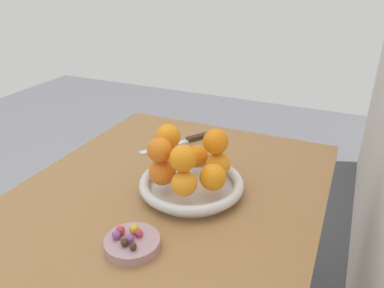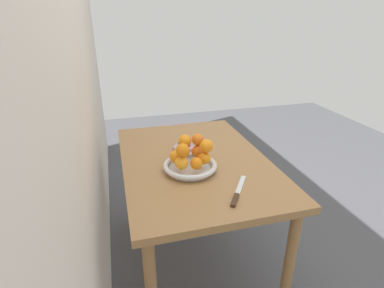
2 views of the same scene
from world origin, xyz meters
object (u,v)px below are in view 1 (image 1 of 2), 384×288
at_px(orange_7, 216,142).
at_px(candy_ball_5, 139,233).
at_px(orange_0, 197,156).
at_px(orange_8, 168,136).
at_px(candy_ball_2, 116,235).
at_px(candy_ball_3, 133,247).
at_px(fruit_bowl, 192,185).
at_px(orange_5, 218,164).
at_px(dining_table, 152,240).
at_px(candy_dish, 132,244).
at_px(orange_1, 172,159).
at_px(candy_ball_1, 125,242).
at_px(candy_ball_6, 130,239).
at_px(knife, 183,142).
at_px(orange_4, 213,177).
at_px(orange_3, 184,183).
at_px(candy_ball_0, 121,231).
at_px(orange_9, 183,158).
at_px(candy_ball_4, 134,229).
at_px(orange_6, 158,150).
at_px(orange_2, 162,172).

xyz_separation_m(orange_7, candy_ball_5, (0.27, -0.06, -0.10)).
distance_m(orange_0, orange_8, 0.10).
height_order(candy_ball_2, candy_ball_3, candy_ball_2).
xyz_separation_m(fruit_bowl, orange_7, (-0.04, 0.05, 0.11)).
bearing_deg(orange_5, dining_table, -34.31).
distance_m(candy_dish, orange_1, 0.27).
relative_size(orange_5, candy_ball_1, 3.79).
height_order(fruit_bowl, orange_0, orange_0).
height_order(orange_8, candy_ball_6, orange_8).
height_order(orange_8, candy_ball_5, orange_8).
bearing_deg(knife, candy_ball_5, 14.85).
height_order(candy_ball_1, candy_ball_6, candy_ball_6).
height_order(orange_4, knife, orange_4).
relative_size(orange_3, orange_7, 0.96).
distance_m(candy_ball_1, candy_ball_2, 0.03).
bearing_deg(candy_ball_0, candy_dish, 80.70).
bearing_deg(candy_ball_2, candy_ball_3, 73.90).
bearing_deg(orange_9, candy_ball_4, -14.76).
relative_size(orange_4, orange_8, 1.01).
distance_m(candy_dish, candy_ball_5, 0.03).
relative_size(orange_6, candy_ball_2, 3.28).
distance_m(orange_1, orange_6, 0.11).
relative_size(orange_3, orange_8, 0.95).
bearing_deg(orange_5, orange_4, 9.51).
height_order(orange_2, knife, orange_2).
distance_m(orange_5, candy_ball_2, 0.32).
bearing_deg(orange_8, candy_ball_6, 10.66).
height_order(orange_0, candy_ball_5, orange_0).
distance_m(dining_table, orange_0, 0.24).
relative_size(orange_0, orange_5, 0.94).
distance_m(fruit_bowl, candy_ball_6, 0.25).
relative_size(orange_8, candy_ball_1, 3.89).
distance_m(dining_table, candy_ball_1, 0.19).
bearing_deg(candy_ball_1, candy_ball_2, -111.69).
bearing_deg(candy_ball_6, candy_dish, -173.67).
xyz_separation_m(fruit_bowl, candy_ball_3, (0.27, -0.01, 0.01)).
xyz_separation_m(candy_dish, candy_ball_1, (0.02, -0.00, 0.02)).
xyz_separation_m(candy_ball_1, candy_ball_4, (-0.04, -0.00, 0.00)).
relative_size(orange_7, candy_ball_6, 3.46).
bearing_deg(candy_dish, fruit_bowl, 173.99).
distance_m(orange_4, candy_ball_5, 0.22).
bearing_deg(candy_ball_2, candy_ball_0, 171.51).
height_order(orange_0, orange_6, orange_6).
bearing_deg(orange_6, candy_ball_1, 8.40).
bearing_deg(orange_3, orange_7, 164.18).
relative_size(fruit_bowl, orange_7, 4.16).
xyz_separation_m(dining_table, orange_1, (-0.14, -0.01, 0.16)).
bearing_deg(candy_ball_2, orange_2, -179.64).
bearing_deg(orange_6, orange_2, 173.95).
height_order(orange_0, orange_2, orange_2).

